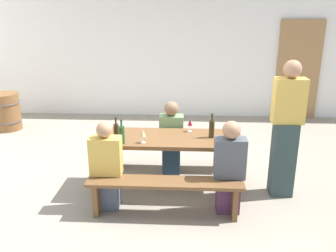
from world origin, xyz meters
name	(u,v)px	position (x,y,z in m)	size (l,w,h in m)	color
ground_plane	(168,188)	(0.00, 0.00, 0.00)	(24.00, 24.00, 0.00)	gray
back_wall	(177,43)	(0.00, 3.57, 1.60)	(14.00, 0.20, 3.20)	white
wooden_door	(298,70)	(2.60, 3.43, 1.05)	(0.90, 0.06, 2.10)	#9E7247
tasting_table	(168,143)	(0.00, 0.00, 0.66)	(1.92, 0.71, 0.75)	brown
bench_near	(165,188)	(0.00, -0.66, 0.35)	(1.82, 0.30, 0.45)	brown
bench_far	(170,147)	(0.00, 0.66, 0.35)	(1.82, 0.30, 0.45)	brown
wine_bottle_0	(122,134)	(-0.56, -0.26, 0.87)	(0.07, 0.07, 0.30)	#234C2D
wine_bottle_1	(212,129)	(0.56, 0.01, 0.87)	(0.07, 0.07, 0.32)	#332814
wine_bottle_2	(116,132)	(-0.65, -0.15, 0.86)	(0.07, 0.07, 0.30)	#332814
wine_glass_0	(143,134)	(-0.30, -0.23, 0.87)	(0.07, 0.07, 0.17)	silver
wine_glass_1	(190,123)	(0.29, 0.23, 0.87)	(0.06, 0.06, 0.17)	silver
seated_guest_near_0	(106,168)	(-0.71, -0.51, 0.52)	(0.37, 0.24, 1.11)	#4C576D
seated_guest_near_1	(229,169)	(0.75, -0.51, 0.55)	(0.37, 0.24, 1.14)	#512C4F
seated_guest_far_0	(171,139)	(0.02, 0.51, 0.53)	(0.34, 0.24, 1.10)	navy
standing_host	(286,132)	(1.49, -0.06, 0.87)	(0.38, 0.24, 1.77)	#2E4141
wine_barrel	(6,111)	(-3.34, 2.33, 0.37)	(0.57, 0.57, 0.73)	brown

